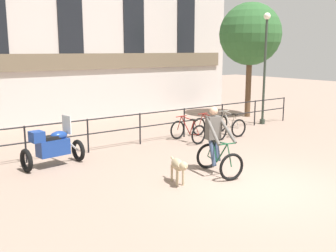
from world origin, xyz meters
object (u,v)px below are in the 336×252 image
Objects in this scene: cyclist_with_bike at (216,144)px; parked_bicycle_mid_right at (229,125)px; dog at (179,166)px; parked_motorcycle at (53,146)px; street_lamp at (265,63)px; parked_bicycle_near_lamp at (188,131)px; parked_bicycle_mid_left at (210,128)px.

cyclist_with_bike reaches higher than parked_bicycle_mid_right.
dog is (-1.32, -0.14, -0.32)m from cyclist_with_bike.
parked_motorcycle is 1.45× the size of parked_bicycle_mid_right.
parked_bicycle_mid_right is 3.53m from street_lamp.
parked_bicycle_mid_right is 0.25× the size of street_lamp.
dog is 4.39m from parked_bicycle_near_lamp.
street_lamp is (3.65, 0.70, 2.21)m from parked_bicycle_mid_left.
parked_bicycle_mid_left is (0.99, 0.00, 0.00)m from parked_bicycle_near_lamp.
dog is at bearing -163.20° from cyclist_with_bike.
cyclist_with_bike is at bearing 45.55° from parked_bicycle_mid_left.
parked_bicycle_near_lamp and parked_bicycle_mid_left have the same top height.
parked_bicycle_mid_left is 4.32m from street_lamp.
parked_motorcycle is at bearing -3.24° from parked_bicycle_near_lamp.
cyclist_with_bike is 4.38m from parked_motorcycle.
street_lamp is (4.65, 0.70, 2.21)m from parked_bicycle_near_lamp.
parked_motorcycle is at bearing 147.29° from cyclist_with_bike.
cyclist_with_bike is 1.45× the size of parked_bicycle_mid_right.
parked_bicycle_mid_left is at bearing 60.98° from cyclist_with_bike.
parked_bicycle_mid_right is at bearing 50.24° from dog.
cyclist_with_bike is 1.37m from dog.
parked_bicycle_near_lamp is at bearing -171.47° from street_lamp.
parked_bicycle_mid_right is at bearing 51.75° from cyclist_with_bike.
parked_bicycle_mid_right reaches higher than dog.
street_lamp is at bearing 42.15° from cyclist_with_bike.
parked_bicycle_mid_left is 0.99× the size of parked_bicycle_mid_right.
cyclist_with_bike is 1.00× the size of parked_motorcycle.
dog is 3.66m from parked_motorcycle.
parked_motorcycle is 5.78m from parked_bicycle_mid_left.
street_lamp reaches higher than parked_bicycle_mid_right.
cyclist_with_bike reaches higher than parked_motorcycle.
parked_bicycle_near_lamp and parked_bicycle_mid_right have the same top height.
cyclist_with_bike is 3.54m from parked_bicycle_near_lamp.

